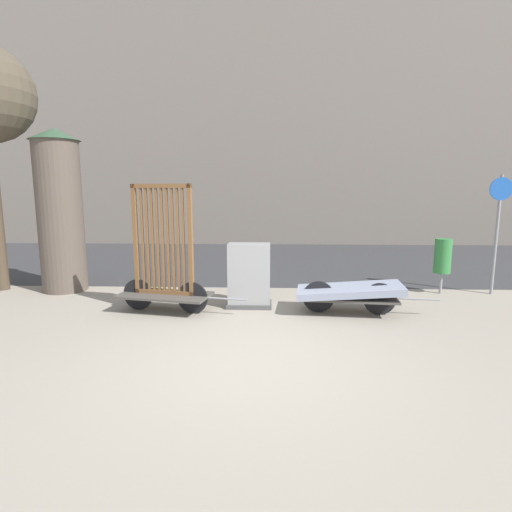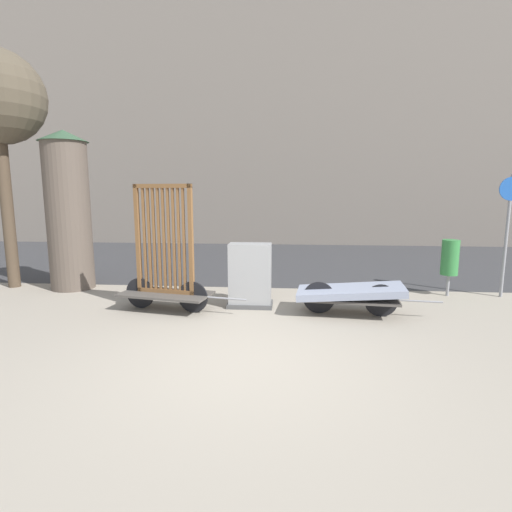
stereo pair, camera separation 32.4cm
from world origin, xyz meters
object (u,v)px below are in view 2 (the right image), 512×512
(utility_cabinet, at_px, (250,278))
(advertising_column, at_px, (68,210))
(bike_cart_with_bedframe, at_px, (165,269))
(trash_bin, at_px, (450,258))
(bike_cart_with_mattress, at_px, (350,293))
(sign_post, at_px, (508,222))

(utility_cabinet, relative_size, advertising_column, 0.35)
(bike_cart_with_bedframe, height_order, trash_bin, bike_cart_with_bedframe)
(utility_cabinet, bearing_deg, bike_cart_with_mattress, -11.48)
(bike_cart_with_mattress, relative_size, trash_bin, 2.11)
(bike_cart_with_bedframe, bearing_deg, bike_cart_with_mattress, 10.85)
(utility_cabinet, height_order, advertising_column, advertising_column)
(bike_cart_with_bedframe, distance_m, sign_post, 6.65)
(bike_cart_with_bedframe, relative_size, advertising_column, 0.69)
(bike_cart_with_mattress, height_order, sign_post, sign_post)
(trash_bin, bearing_deg, utility_cabinet, -164.20)
(bike_cart_with_bedframe, height_order, bike_cart_with_mattress, bike_cart_with_bedframe)
(trash_bin, xyz_separation_m, advertising_column, (-7.95, 0.00, 0.93))
(utility_cabinet, distance_m, advertising_column, 4.33)
(bike_cart_with_bedframe, relative_size, utility_cabinet, 1.99)
(bike_cart_with_mattress, xyz_separation_m, sign_post, (3.22, 1.46, 1.14))
(utility_cabinet, relative_size, sign_post, 0.48)
(bike_cart_with_bedframe, xyz_separation_m, trash_bin, (5.40, 1.47, 0.04))
(bike_cart_with_bedframe, xyz_separation_m, sign_post, (6.44, 1.46, 0.78))
(trash_bin, height_order, advertising_column, advertising_column)
(utility_cabinet, xyz_separation_m, sign_post, (4.97, 1.11, 0.98))
(bike_cart_with_bedframe, height_order, sign_post, sign_post)
(bike_cart_with_mattress, xyz_separation_m, advertising_column, (-5.77, 1.47, 1.33))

